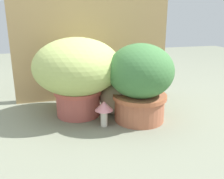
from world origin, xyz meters
name	(u,v)px	position (x,y,z in m)	size (l,w,h in m)	color
ground_plane	(106,121)	(0.00, 0.00, 0.00)	(6.00, 6.00, 0.00)	gray
cardboard_backdrop	(93,34)	(0.02, 0.47, 0.49)	(1.16, 0.03, 0.98)	tan
grass_planter	(77,71)	(-0.15, 0.15, 0.29)	(0.55, 0.55, 0.50)	#BE5A51
leafy_planter	(140,80)	(0.20, -0.03, 0.25)	(0.40, 0.40, 0.47)	#B06346
cat	(122,98)	(0.12, 0.05, 0.12)	(0.34, 0.29, 0.32)	gray
mushroom_ornament_pink	(104,108)	(-0.03, -0.07, 0.11)	(0.11, 0.11, 0.15)	silver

